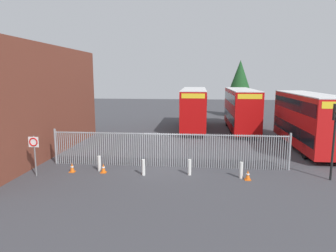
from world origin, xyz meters
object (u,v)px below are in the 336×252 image
Objects in this scene: bollard_center_front at (143,167)px; bollard_far_right at (241,170)px; bollard_near_left at (99,163)px; traffic_cone_near_kerb at (72,167)px; speed_limit_sign_post at (34,147)px; bollard_near_right at (190,167)px; traffic_cone_mid_forecourt at (248,175)px; double_decker_bus_behind_fence_left at (241,108)px; traffic_cone_by_gate at (103,168)px; double_decker_bus_behind_fence_right at (194,107)px; traffic_light_kerbside at (335,128)px; double_decker_bus_near_gate at (307,119)px.

bollard_center_front and bollard_far_right have the same top height.
traffic_cone_near_kerb is at bearing -165.81° from bollard_near_left.
speed_limit_sign_post is (-11.86, -0.84, 1.30)m from bollard_far_right.
bollard_center_front is 2.72m from bollard_near_right.
traffic_cone_mid_forecourt is (5.99, -0.25, -0.19)m from bollard_center_front.
double_decker_bus_behind_fence_left reaches higher than bollard_far_right.
bollard_near_left is at bearing 137.04° from traffic_cone_by_gate.
double_decker_bus_behind_fence_right reaches higher than traffic_cone_by_gate.
double_decker_bus_behind_fence_right is 16.80m from traffic_cone_mid_forecourt.
bollard_near_left is at bearing 22.10° from speed_limit_sign_post.
traffic_light_kerbside is at bearing 2.02° from bollard_far_right.
bollard_far_right is (-2.04, -15.81, -1.95)m from double_decker_bus_behind_fence_left.
traffic_cone_near_kerb is 0.25× the size of speed_limit_sign_post.
traffic_cone_by_gate is 8.50m from traffic_cone_mid_forecourt.
traffic_light_kerbside is at bearing 5.48° from traffic_cone_mid_forecourt.
traffic_light_kerbside reaches higher than traffic_cone_near_kerb.
double_decker_bus_behind_fence_right is at bearing 62.24° from speed_limit_sign_post.
traffic_cone_near_kerb is at bearing -114.04° from double_decker_bus_behind_fence_right.
speed_limit_sign_post is at bearing -176.55° from traffic_light_kerbside.
double_decker_bus_behind_fence_right is 16.83m from traffic_cone_by_gate.
speed_limit_sign_post is at bearing -129.85° from double_decker_bus_behind_fence_left.
bollard_center_front is at bearing -179.83° from bollard_far_right.
double_decker_bus_behind_fence_left is at bearing 72.20° from bollard_near_right.
traffic_light_kerbside reaches higher than bollard_near_left.
bollard_near_right is (0.02, -15.78, -1.95)m from double_decker_bus_behind_fence_right.
double_decker_bus_behind_fence_left is 11.38× the size of bollard_near_left.
bollard_center_front is 1.61× the size of traffic_cone_near_kerb.
bollard_near_right is 5.20m from traffic_cone_by_gate.
traffic_cone_mid_forecourt is at bearing 2.68° from speed_limit_sign_post.
bollard_near_right is at bearing -2.53° from bollard_near_left.
bollard_near_right is at bearing 179.24° from traffic_light_kerbside.
bollard_near_right is at bearing 0.94° from traffic_cone_by_gate.
bollard_far_right is at bearing -127.69° from double_decker_bus_near_gate.
bollard_center_front is (2.85, -0.54, 0.00)m from bollard_near_left.
double_decker_bus_behind_fence_right is 16.45m from bollard_far_right.
traffic_cone_near_kerb is at bearing -177.97° from traffic_cone_by_gate.
speed_limit_sign_post is (-3.72, -1.04, 1.49)m from traffic_cone_by_gate.
bollard_center_front and bollard_near_right have the same top height.
bollard_near_right is at bearing -89.94° from double_decker_bus_behind_fence_right.
traffic_cone_mid_forecourt is at bearing -78.55° from double_decker_bus_behind_fence_right.
double_decker_bus_behind_fence_right is at bearing 116.56° from traffic_light_kerbside.
bollard_far_right is 0.40× the size of speed_limit_sign_post.
double_decker_bus_behind_fence_right is 11.38× the size of bollard_far_right.
double_decker_bus_behind_fence_left is at bearing 50.15° from speed_limit_sign_post.
bollard_near_left reaches higher than traffic_cone_by_gate.
traffic_cone_by_gate is 1.00× the size of traffic_cone_mid_forecourt.
bollard_near_right is 1.61× the size of traffic_cone_by_gate.
double_decker_bus_near_gate is 11.38× the size of bollard_near_right.
double_decker_bus_behind_fence_left is 16.06m from bollard_far_right.
traffic_cone_by_gate is (-2.50, 0.21, -0.19)m from bollard_center_front.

